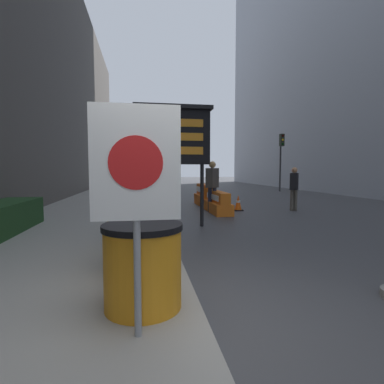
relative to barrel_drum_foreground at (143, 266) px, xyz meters
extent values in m
plane|color=#3F3F42|center=(0.59, -0.38, -0.56)|extent=(120.00, 120.00, 0.00)
cube|color=#4C4742|center=(-3.91, 9.42, 5.91)|extent=(0.40, 50.40, 12.94)
cylinder|color=orange|center=(0.00, 0.00, -0.03)|extent=(0.78, 0.78, 0.80)
cylinder|color=black|center=(0.00, 0.00, 0.40)|extent=(0.81, 0.81, 0.06)
cylinder|color=orange|center=(-0.08, 1.11, -0.03)|extent=(0.78, 0.78, 0.80)
cylinder|color=black|center=(-0.08, 1.11, 0.40)|extent=(0.81, 0.81, 0.06)
cylinder|color=orange|center=(-0.06, 2.22, -0.03)|extent=(0.78, 0.78, 0.80)
cylinder|color=black|center=(-0.06, 2.22, 0.40)|extent=(0.81, 0.81, 0.06)
cylinder|color=gray|center=(-0.05, -0.53, 0.30)|extent=(0.06, 0.06, 1.46)
cube|color=white|center=(-0.05, -0.55, 1.03)|extent=(0.72, 0.04, 0.93)
cylinder|color=red|center=(-0.05, -0.58, 1.03)|extent=(0.43, 0.01, 0.43)
cylinder|color=black|center=(0.05, 4.89, 0.28)|extent=(0.10, 0.10, 1.68)
cylinder|color=black|center=(1.60, 4.89, 0.28)|extent=(0.10, 0.10, 1.68)
cube|color=black|center=(0.83, 4.89, 1.83)|extent=(1.94, 0.24, 1.43)
cube|color=black|center=(0.83, 4.82, 2.59)|extent=(2.06, 0.34, 0.10)
cube|color=orange|center=(0.83, 4.76, 2.19)|extent=(1.55, 0.02, 0.20)
cube|color=orange|center=(0.83, 4.76, 1.83)|extent=(1.55, 0.02, 0.20)
cube|color=orange|center=(0.83, 4.76, 1.47)|extent=(1.55, 0.02, 0.20)
cube|color=orange|center=(2.67, 7.35, -0.37)|extent=(0.60, 2.09, 0.38)
cube|color=orange|center=(2.67, 7.35, 0.01)|extent=(0.36, 2.09, 0.38)
cube|color=white|center=(2.48, 7.35, 0.01)|extent=(0.02, 1.67, 0.19)
cube|color=orange|center=(2.67, 9.68, -0.33)|extent=(0.60, 1.70, 0.45)
cube|color=orange|center=(2.67, 9.68, 0.12)|extent=(0.36, 1.70, 0.45)
cube|color=white|center=(2.48, 9.68, 0.12)|extent=(0.02, 1.36, 0.23)
cube|color=black|center=(3.56, 7.70, -0.54)|extent=(0.33, 0.33, 0.04)
cone|color=#EA560F|center=(3.56, 7.70, -0.25)|extent=(0.27, 0.27, 0.55)
cylinder|color=white|center=(3.56, 7.70, -0.22)|extent=(0.15, 0.15, 0.08)
cylinder|color=#2D2D30|center=(1.24, 15.23, 1.48)|extent=(0.12, 0.12, 4.08)
cube|color=#23281E|center=(1.24, 15.07, 3.10)|extent=(0.28, 0.28, 0.84)
sphere|color=red|center=(1.24, 14.92, 3.38)|extent=(0.15, 0.15, 0.15)
sphere|color=#392C06|center=(1.24, 14.92, 3.10)|extent=(0.15, 0.15, 0.15)
sphere|color=black|center=(1.24, 14.92, 2.82)|extent=(0.15, 0.15, 0.15)
cylinder|color=#2D2D30|center=(9.66, 16.84, 1.45)|extent=(0.12, 0.12, 4.02)
cube|color=#23281E|center=(9.66, 16.68, 3.04)|extent=(0.28, 0.28, 0.84)
sphere|color=#360605|center=(9.66, 16.53, 3.32)|extent=(0.15, 0.15, 0.15)
sphere|color=gold|center=(9.66, 16.53, 3.04)|extent=(0.15, 0.15, 0.15)
sphere|color=black|center=(9.66, 16.53, 2.76)|extent=(0.15, 0.15, 0.15)
cylinder|color=#514C42|center=(5.56, 7.39, -0.17)|extent=(0.13, 0.13, 0.79)
cylinder|color=#514C42|center=(5.70, 7.39, -0.17)|extent=(0.13, 0.13, 0.79)
cube|color=black|center=(5.63, 7.39, 0.54)|extent=(0.46, 0.50, 0.62)
sphere|color=tan|center=(5.63, 7.39, 0.96)|extent=(0.22, 0.22, 0.22)
cylinder|color=#23283D|center=(2.44, 7.55, -0.12)|extent=(0.15, 0.15, 0.89)
cylinder|color=#23283D|center=(2.61, 7.55, -0.12)|extent=(0.15, 0.15, 0.89)
cube|color=#47423D|center=(2.52, 7.55, 0.68)|extent=(0.54, 0.55, 0.70)
sphere|color=tan|center=(2.52, 7.55, 1.16)|extent=(0.24, 0.24, 0.24)
camera|label=1|loc=(0.00, -3.01, 0.97)|focal=28.00mm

